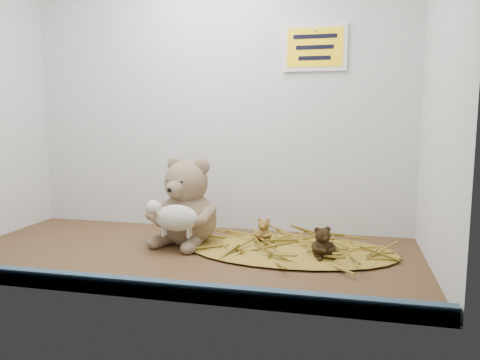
% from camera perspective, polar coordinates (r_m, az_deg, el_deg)
% --- Properties ---
extents(alcove_shell, '(1.20, 0.60, 0.90)m').
position_cam_1_polar(alcove_shell, '(1.27, -5.66, 12.11)').
color(alcove_shell, '#472E18').
rests_on(alcove_shell, ground).
extents(front_rail, '(1.19, 0.02, 0.04)m').
position_cam_1_polar(front_rail, '(0.97, -12.66, -12.60)').
color(front_rail, '#345064').
rests_on(front_rail, shelf_floor).
extents(straw_bed, '(0.55, 0.32, 0.01)m').
position_cam_1_polar(straw_bed, '(1.25, 6.25, -8.46)').
color(straw_bed, olive).
rests_on(straw_bed, shelf_floor).
extents(main_teddy, '(0.24, 0.25, 0.24)m').
position_cam_1_polar(main_teddy, '(1.30, -6.41, -2.56)').
color(main_teddy, '#856952').
rests_on(main_teddy, shelf_floor).
extents(toy_lamb, '(0.15, 0.09, 0.10)m').
position_cam_1_polar(toy_lamb, '(1.23, -7.74, -4.61)').
color(toy_lamb, silver).
rests_on(toy_lamb, main_teddy).
extents(mini_teddy_tan, '(0.05, 0.06, 0.06)m').
position_cam_1_polar(mini_teddy_tan, '(1.31, 2.92, -5.98)').
color(mini_teddy_tan, olive).
rests_on(mini_teddy_tan, straw_bed).
extents(mini_teddy_brown, '(0.09, 0.09, 0.08)m').
position_cam_1_polar(mini_teddy_brown, '(1.17, 10.02, -7.36)').
color(mini_teddy_brown, black).
rests_on(mini_teddy_brown, straw_bed).
extents(wall_sign, '(0.16, 0.01, 0.11)m').
position_cam_1_polar(wall_sign, '(1.42, 9.12, 15.66)').
color(wall_sign, yellow).
rests_on(wall_sign, back_wall).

